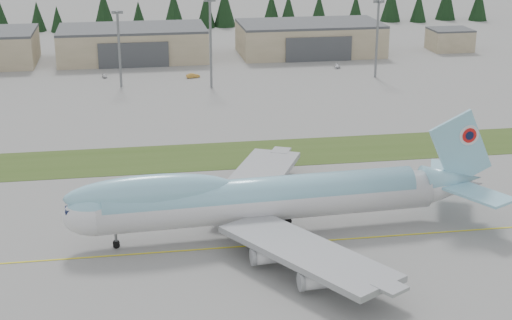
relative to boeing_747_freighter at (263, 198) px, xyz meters
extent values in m
plane|color=slate|center=(-3.21, -4.27, -6.24)|extent=(7000.00, 7000.00, 0.00)
cube|color=#374E1C|center=(-3.21, 40.73, -6.24)|extent=(400.00, 18.00, 0.08)
cube|color=gold|center=(-3.21, -4.27, -6.24)|extent=(400.00, 0.40, 0.02)
cylinder|color=silver|center=(0.71, 0.04, -0.61)|extent=(54.60, 9.12, 6.31)
cylinder|color=#85C3DA|center=(-0.26, -0.01, 0.55)|extent=(50.69, 8.43, 5.82)
ellipsoid|color=silver|center=(-26.42, -1.37, -0.61)|extent=(10.41, 6.82, 6.31)
ellipsoid|color=#85C3DA|center=(-26.42, -1.37, 0.55)|extent=(8.71, 5.78, 5.35)
ellipsoid|color=#85C3DA|center=(-17.70, -0.92, 2.40)|extent=(27.02, 6.74, 5.82)
cube|color=#0C1433|center=(-29.81, -1.55, 0.65)|extent=(2.21, 2.63, 1.26)
cone|color=silver|center=(32.69, 1.70, -0.61)|extent=(11.95, 6.78, 6.18)
cone|color=#85C3DA|center=(32.69, 1.70, 0.55)|extent=(10.95, 6.17, 5.63)
cube|color=#85C3DA|center=(33.66, 1.75, 5.99)|extent=(11.77, 1.19, 13.39)
cylinder|color=silver|center=(34.80, 2.20, 8.32)|extent=(3.50, 0.38, 3.49)
cylinder|color=red|center=(34.80, 2.30, 8.32)|extent=(2.53, 0.32, 2.52)
cylinder|color=#0C1433|center=(34.79, 2.39, 8.32)|extent=(1.46, 0.27, 1.46)
cube|color=#85C3DA|center=(34.33, 7.61, -0.03)|extent=(9.40, 12.08, 0.45)
cube|color=#85C3DA|center=(34.93, -4.01, -0.03)|extent=(10.15, 12.16, 0.45)
cube|color=gray|center=(1.82, 16.13, -2.36)|extent=(20.67, 30.28, 0.97)
cube|color=gray|center=(3.48, -15.85, -2.36)|extent=(22.89, 29.70, 0.97)
cylinder|color=silver|center=(-2.44, 12.02, -4.20)|extent=(5.17, 2.68, 2.43)
cylinder|color=silver|center=(1.84, 21.28, -4.20)|extent=(5.17, 2.68, 2.43)
cylinder|color=silver|center=(-1.18, -12.21, -4.20)|extent=(5.17, 2.68, 2.43)
cylinder|color=silver|center=(4.04, -20.97, -4.20)|extent=(5.17, 2.68, 2.43)
cylinder|color=slate|center=(-23.51, -1.22, -5.08)|extent=(0.45, 0.45, 2.33)
cylinder|color=slate|center=(-0.89, 2.87, -4.98)|extent=(0.57, 0.57, 2.52)
cylinder|color=slate|center=(-0.59, -2.95, -4.98)|extent=(0.57, 0.57, 2.52)
cylinder|color=slate|center=(3.95, 3.12, -4.98)|extent=(0.57, 0.57, 2.52)
cylinder|color=slate|center=(4.26, -2.69, -4.98)|extent=(0.57, 0.57, 2.52)
cylinder|color=black|center=(-23.49, -1.61, -5.71)|extent=(1.08, 0.39, 1.07)
cylinder|color=black|center=(-23.53, -0.84, -5.71)|extent=(1.08, 0.39, 1.07)
cylinder|color=black|center=(-0.89, 2.87, -5.66)|extent=(1.19, 0.54, 1.16)
cylinder|color=black|center=(-0.59, -2.95, -5.66)|extent=(1.19, 0.54, 1.16)
cylinder|color=black|center=(3.95, 3.12, -5.66)|extent=(1.19, 0.54, 1.16)
cylinder|color=black|center=(4.26, -2.69, -5.66)|extent=(1.19, 0.54, 1.16)
cube|color=gray|center=(-18.21, 145.73, -1.24)|extent=(48.00, 26.00, 10.00)
cube|color=#3D4043|center=(-18.21, 145.73, 4.16)|extent=(48.00, 26.00, 0.80)
cube|color=#3D4043|center=(-18.21, 132.43, -2.24)|extent=(22.08, 0.60, 8.00)
cube|color=gray|center=(41.79, 145.73, -1.24)|extent=(48.00, 26.00, 10.00)
cube|color=#3D4043|center=(41.79, 145.73, 4.16)|extent=(48.00, 26.00, 0.80)
cube|color=#3D4043|center=(41.79, 132.43, -2.24)|extent=(22.08, 0.60, 8.00)
cube|color=gray|center=(91.79, 143.73, -2.74)|extent=(14.00, 12.00, 7.00)
cube|color=#3D4043|center=(91.79, 143.73, 1.06)|extent=(14.00, 12.00, 0.60)
cylinder|color=slate|center=(-22.33, 106.96, 4.15)|extent=(0.70, 0.70, 20.77)
cube|color=slate|center=(-22.33, 106.96, 14.93)|extent=(3.20, 3.20, 0.80)
cylinder|color=slate|center=(2.97, 101.88, 5.86)|extent=(0.70, 0.70, 24.19)
cube|color=slate|center=(2.97, 101.88, 18.35)|extent=(3.20, 3.20, 0.80)
cylinder|color=slate|center=(53.01, 106.95, 4.83)|extent=(0.70, 0.70, 22.13)
cube|color=slate|center=(53.01, 106.95, 16.29)|extent=(3.20, 3.20, 0.80)
imported|color=silver|center=(-27.33, 119.96, -6.24)|extent=(1.77, 3.30, 1.07)
imported|color=#C28930|center=(-1.09, 115.23, -6.24)|extent=(4.25, 2.38, 1.33)
imported|color=silver|center=(45.30, 121.74, -6.24)|extent=(2.54, 4.31, 1.17)
cone|color=black|center=(-54.71, 208.64, -0.31)|extent=(6.64, 6.64, 11.86)
cone|color=black|center=(-46.79, 205.60, -1.08)|extent=(5.78, 5.78, 10.32)
cone|color=black|center=(-28.44, 206.21, 1.82)|extent=(9.02, 9.02, 16.11)
cone|color=black|center=(-14.75, 209.91, -0.76)|extent=(6.14, 6.14, 10.96)
cone|color=black|center=(-0.64, 205.06, 1.69)|extent=(8.88, 8.88, 15.86)
cone|color=black|center=(12.61, 206.97, 0.78)|extent=(7.86, 7.86, 14.04)
cone|color=black|center=(20.42, 207.95, 2.00)|extent=(9.23, 9.23, 16.47)
cone|color=black|center=(40.52, 210.51, 0.53)|extent=(7.58, 7.58, 13.54)
cone|color=black|center=(47.52, 209.21, 0.15)|extent=(7.16, 7.16, 12.79)
cone|color=black|center=(60.46, 208.28, 0.19)|extent=(7.20, 7.20, 12.87)
cone|color=black|center=(76.45, 208.37, -0.02)|extent=(6.97, 6.97, 12.44)
cone|color=black|center=(92.70, 210.51, 1.93)|extent=(9.15, 9.15, 16.34)
cone|color=black|center=(103.88, 206.82, 0.34)|extent=(7.37, 7.37, 13.15)
cone|color=black|center=(118.06, 211.18, 2.07)|extent=(9.30, 9.30, 16.62)
cone|color=black|center=(130.91, 206.38, 1.26)|extent=(8.39, 8.39, 14.99)
camera|label=1|loc=(-20.32, -114.82, 46.30)|focal=55.00mm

